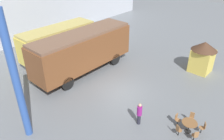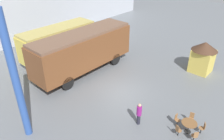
# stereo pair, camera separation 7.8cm
# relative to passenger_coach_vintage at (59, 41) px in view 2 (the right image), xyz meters

# --- Properties ---
(ground_plane) EXTENTS (80.00, 80.00, 0.00)m
(ground_plane) POSITION_rel_passenger_coach_vintage_xyz_m (-0.20, -8.46, -2.09)
(ground_plane) COLOR slate
(backdrop_wall) EXTENTS (44.00, 0.15, 9.00)m
(backdrop_wall) POSITION_rel_passenger_coach_vintage_xyz_m (-0.20, 7.08, 2.41)
(backdrop_wall) COLOR #B2B7C1
(backdrop_wall) RESTS_ON ground_plane
(passenger_coach_vintage) EXTENTS (7.94, 2.55, 3.53)m
(passenger_coach_vintage) POSITION_rel_passenger_coach_vintage_xyz_m (0.00, 0.00, 0.00)
(passenger_coach_vintage) COLOR #E0C64C
(passenger_coach_vintage) RESTS_ON ground_plane
(passenger_coach_wooden) EXTENTS (10.02, 2.82, 3.89)m
(passenger_coach_wooden) POSITION_rel_passenger_coach_vintage_xyz_m (0.01, -3.72, 0.21)
(passenger_coach_wooden) COLOR brown
(passenger_coach_wooden) RESTS_ON ground_plane
(cafe_table_near) EXTENTS (0.98, 0.98, 0.75)m
(cafe_table_near) POSITION_rel_passenger_coach_vintage_xyz_m (-0.86, -14.63, -1.47)
(cafe_table_near) COLOR black
(cafe_table_near) RESTS_ON ground_plane
(cafe_chair_0) EXTENTS (0.40, 0.41, 0.87)m
(cafe_chair_0) POSITION_rel_passenger_coach_vintage_xyz_m (-1.42, -15.29, -1.58)
(cafe_chair_0) COLOR black
(cafe_chair_0) RESTS_ON ground_plane
(cafe_chair_1) EXTENTS (0.39, 0.40, 0.87)m
(cafe_chair_1) POSITION_rel_passenger_coach_vintage_xyz_m (-0.41, -15.37, -1.58)
(cafe_chair_1) COLOR black
(cafe_chair_1) RESTS_ON ground_plane
(cafe_chair_2) EXTENTS (0.38, 0.36, 0.87)m
(cafe_chair_2) POSITION_rel_passenger_coach_vintage_xyz_m (-0.02, -14.43, -1.58)
(cafe_chair_2) COLOR black
(cafe_chair_2) RESTS_ON ground_plane
(cafe_chair_3) EXTENTS (0.36, 0.36, 0.87)m
(cafe_chair_3) POSITION_rel_passenger_coach_vintage_xyz_m (-0.79, -13.77, -1.58)
(cafe_chair_3) COLOR black
(cafe_chair_3) RESTS_ON ground_plane
(cafe_chair_4) EXTENTS (0.39, 0.38, 0.87)m
(cafe_chair_4) POSITION_rel_passenger_coach_vintage_xyz_m (-1.66, -14.30, -1.58)
(cafe_chair_4) COLOR black
(cafe_chair_4) RESTS_ON ground_plane
(visitor_person) EXTENTS (0.34, 0.34, 1.67)m
(visitor_person) POSITION_rel_passenger_coach_vintage_xyz_m (-2.40, -11.83, -1.19)
(visitor_person) COLOR #262633
(visitor_person) RESTS_ON ground_plane
(ticket_kiosk) EXTENTS (2.34, 2.34, 3.00)m
(ticket_kiosk) POSITION_rel_passenger_coach_vintage_xyz_m (7.39, -11.97, -0.42)
(ticket_kiosk) COLOR #DBC151
(ticket_kiosk) RESTS_ON ground_plane
(support_pillar) EXTENTS (0.44, 0.44, 8.00)m
(support_pillar) POSITION_rel_passenger_coach_vintage_xyz_m (-7.79, -7.12, 1.91)
(support_pillar) COLOR #2D519E
(support_pillar) RESTS_ON ground_plane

